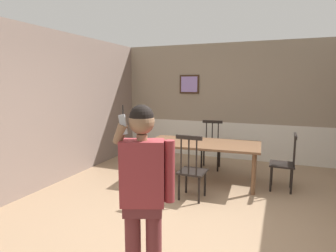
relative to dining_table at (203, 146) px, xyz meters
name	(u,v)px	position (x,y,z in m)	size (l,w,h in m)	color
ground_plane	(187,222)	(0.22, -1.62, -0.66)	(7.70, 7.70, 0.00)	#9E7F60
room_back_partition	(232,104)	(0.21, 1.89, 0.67)	(5.53, 0.17, 2.76)	gray
room_left_partition	(24,111)	(-2.55, -1.62, 0.71)	(0.13, 7.00, 2.76)	gray
dining_table	(203,146)	(0.00, 0.00, 0.00)	(2.09, 1.09, 0.74)	brown
chair_near_window	(284,163)	(1.40, 0.08, -0.19)	(0.40, 0.40, 0.98)	black
chair_by_doorway	(211,146)	(-0.05, 0.88, -0.19)	(0.47, 0.47, 1.02)	black
chair_at_table_head	(192,170)	(0.05, -0.88, -0.18)	(0.42, 0.42, 1.05)	black
person_figure	(143,188)	(0.24, -2.93, 0.27)	(0.49, 0.32, 1.65)	brown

